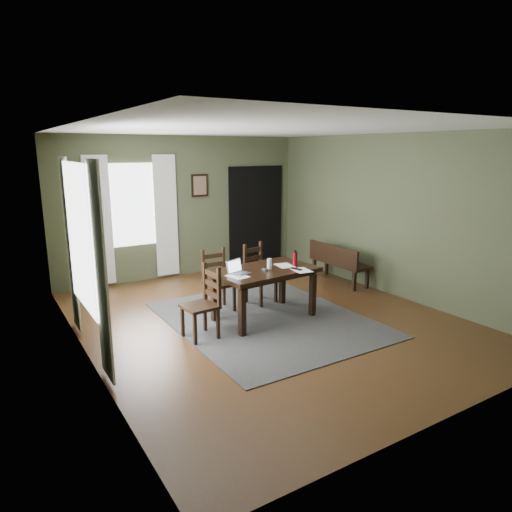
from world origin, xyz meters
TOP-DOWN VIEW (x-y plane):
  - ground at (0.00, 0.00)m, footprint 5.00×6.00m
  - room_shell at (0.00, 0.00)m, footprint 5.02×6.02m
  - rug at (0.00, 0.00)m, footprint 2.60×3.20m
  - dining_table at (-0.00, 0.06)m, footprint 1.57×1.03m
  - chair_end at (-1.06, -0.10)m, footprint 0.45×0.45m
  - chair_back_left at (-0.41, 0.76)m, footprint 0.41×0.42m
  - chair_back_right at (0.33, 0.74)m, footprint 0.50×0.50m
  - bench at (2.15, 0.91)m, footprint 0.42×1.29m
  - laptop at (-0.47, 0.04)m, footprint 0.34×0.30m
  - computer_mouse at (-0.05, -0.02)m, footprint 0.05×0.09m
  - tv_remote at (0.36, -0.21)m, footprint 0.09×0.19m
  - drinking_glass at (0.06, 0.03)m, footprint 0.08×0.08m
  - water_bottle at (0.49, -0.01)m, footprint 0.09×0.09m
  - paper_a at (-0.53, -0.08)m, footprint 0.28×0.33m
  - paper_b at (0.41, -0.28)m, footprint 0.27×0.32m
  - paper_d at (0.36, 0.07)m, footprint 0.27×0.33m
  - window_left at (-2.47, 0.20)m, footprint 0.01×1.30m
  - window_back at (-1.00, 2.97)m, footprint 1.00×0.01m
  - curtain_left_near at (-2.44, -0.62)m, footprint 0.03×0.48m
  - curtain_left_far at (-2.44, 1.02)m, footprint 0.03×0.48m
  - curtain_back_left at (-1.62, 2.94)m, footprint 0.44×0.03m
  - curtain_back_right at (-0.38, 2.94)m, footprint 0.44×0.03m
  - framed_picture at (0.35, 2.97)m, footprint 0.34×0.03m
  - doorway_back at (1.65, 2.97)m, footprint 1.30×0.03m

SIDE VIEW (x-z plane):
  - ground at x=0.00m, z-range -0.01..0.00m
  - rug at x=0.00m, z-range 0.00..0.01m
  - bench at x=2.15m, z-range 0.07..0.80m
  - chair_back_left at x=-0.41m, z-range -0.01..0.93m
  - chair_back_right at x=0.33m, z-range -0.01..0.95m
  - chair_end at x=-1.06m, z-range -0.01..0.95m
  - dining_table at x=0.00m, z-range 0.29..1.04m
  - paper_a at x=-0.53m, z-range 0.76..0.76m
  - paper_b at x=0.41m, z-range 0.76..0.76m
  - paper_d at x=0.36m, z-range 0.76..0.76m
  - tv_remote at x=0.36m, z-range 0.76..0.77m
  - computer_mouse at x=-0.05m, z-range 0.76..0.78m
  - laptop at x=-0.47m, z-range 0.71..0.90m
  - drinking_glass at x=0.06m, z-range 0.76..0.91m
  - water_bottle at x=0.49m, z-range 0.75..0.98m
  - doorway_back at x=1.65m, z-range 0.00..2.10m
  - curtain_left_near at x=-2.44m, z-range 0.05..2.35m
  - curtain_left_far at x=-2.44m, z-range 0.05..2.35m
  - curtain_back_left at x=-1.62m, z-range 0.05..2.35m
  - curtain_back_right at x=-0.38m, z-range 0.05..2.35m
  - window_left at x=-2.47m, z-range 0.60..2.30m
  - window_back at x=-1.00m, z-range 0.70..2.20m
  - framed_picture at x=0.35m, z-range 1.53..1.97m
  - room_shell at x=0.00m, z-range 0.45..3.16m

